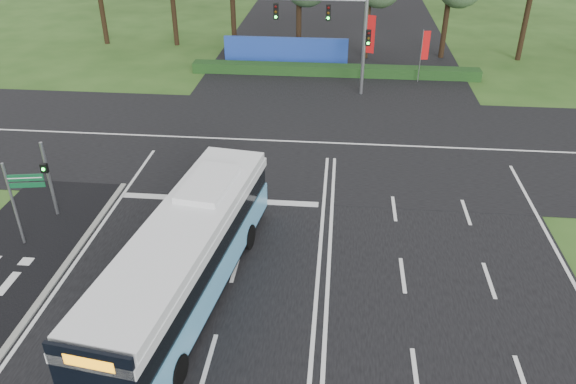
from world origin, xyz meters
name	(u,v)px	position (x,y,z in m)	size (l,w,h in m)	color
ground	(318,271)	(0.00, 0.00, 0.00)	(120.00, 120.00, 0.00)	#2A4D19
road_main	(318,271)	(0.00, 0.00, 0.02)	(20.00, 120.00, 0.04)	black
road_cross	(329,143)	(0.00, 12.00, 0.03)	(120.00, 14.00, 0.05)	black
kerb_strip	(38,304)	(-10.10, -3.00, 0.06)	(0.25, 18.00, 0.12)	gray
city_bus	(186,258)	(-4.68, -1.98, 1.79)	(4.27, 12.60, 3.55)	#68BDF2
pedestrian_signal	(48,177)	(-12.17, 2.98, 2.00)	(0.31, 0.43, 3.67)	gray
street_sign	(19,194)	(-12.21, 0.73, 2.43)	(1.48, 0.34, 3.84)	gray
banner_flag_mid	(368,39)	(2.38, 23.15, 3.26)	(0.71, 0.30, 5.03)	gray
banner_flag_right	(424,48)	(6.48, 23.53, 2.57)	(0.57, 0.13, 3.90)	gray
traffic_light_gantry	(338,27)	(0.21, 20.50, 4.66)	(8.41, 0.28, 7.00)	gray
hedge	(334,70)	(0.00, 24.50, 0.40)	(22.00, 1.20, 0.80)	#163814
blue_hoarding	(286,51)	(-4.00, 27.00, 1.10)	(10.00, 0.30, 2.20)	#1E3EA4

